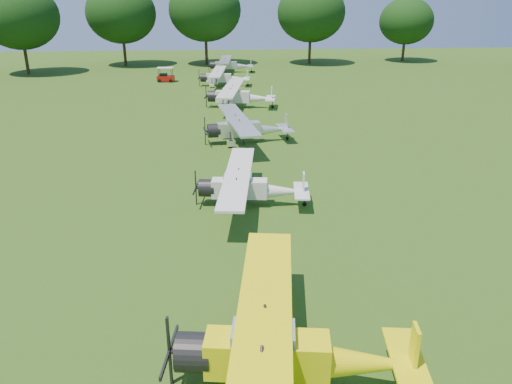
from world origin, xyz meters
TOP-DOWN VIEW (x-y plane):
  - ground at (0.00, 0.00)m, footprint 160.00×160.00m
  - tree_belt at (3.57, 0.16)m, footprint 137.36×130.27m
  - aircraft_2 at (0.51, -14.07)m, footprint 7.07×11.21m
  - aircraft_3 at (0.39, -1.03)m, footprint 5.95×9.46m
  - aircraft_4 at (1.02, 10.90)m, footprint 6.56×10.43m
  - aircraft_5 at (1.13, 23.36)m, footprint 6.88×10.89m
  - aircraft_6 at (-0.07, 36.09)m, footprint 6.22×9.91m
  - aircraft_7 at (1.16, 47.64)m, footprint 6.41×10.22m
  - golf_cart at (-7.22, 39.90)m, footprint 2.21×1.50m

SIDE VIEW (x-z plane):
  - ground at x=0.00m, z-range 0.00..0.00m
  - golf_cart at x=-7.22m, z-range -0.29..1.48m
  - aircraft_3 at x=0.39m, z-range 0.16..2.01m
  - aircraft_6 at x=-0.07m, z-range 0.16..2.11m
  - aircraft_7 at x=1.16m, z-range 0.17..2.18m
  - aircraft_4 at x=1.02m, z-range 0.17..2.22m
  - aircraft_5 at x=1.13m, z-range 0.18..2.32m
  - aircraft_2 at x=0.51m, z-range 0.19..2.39m
  - tree_belt at x=3.57m, z-range 0.77..15.29m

